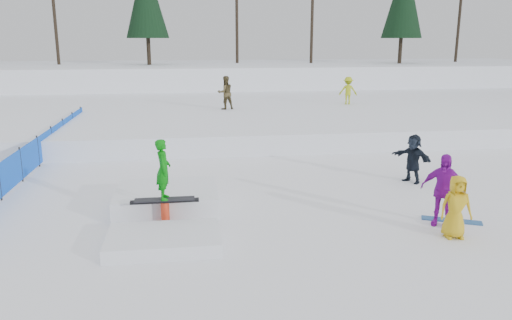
{
  "coord_description": "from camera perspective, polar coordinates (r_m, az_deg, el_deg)",
  "views": [
    {
      "loc": [
        -1.38,
        -11.2,
        4.35
      ],
      "look_at": [
        0.5,
        2.0,
        1.1
      ],
      "focal_mm": 35.0,
      "sensor_mm": 36.0,
      "label": 1
    }
  ],
  "objects": [
    {
      "name": "ground",
      "position": [
        12.09,
        -1.02,
        -7.38
      ],
      "size": [
        120.0,
        120.0,
        0.0
      ],
      "primitive_type": "plane",
      "color": "white"
    },
    {
      "name": "spectator_yellow",
      "position": [
        11.97,
        21.89,
        -4.99
      ],
      "size": [
        0.76,
        0.55,
        1.44
      ],
      "primitive_type": "imported",
      "rotation": [
        0.0,
        0.0,
        -0.14
      ],
      "color": "gold",
      "rests_on": "ground"
    },
    {
      "name": "spectator_dark",
      "position": [
        16.12,
        17.51,
        0.18
      ],
      "size": [
        1.06,
        1.45,
        1.51
      ],
      "primitive_type": "imported",
      "rotation": [
        0.0,
        0.0,
        -1.08
      ],
      "color": "black",
      "rests_on": "ground"
    },
    {
      "name": "snow_midrise",
      "position": [
        27.52,
        -5.18,
        5.38
      ],
      "size": [
        50.0,
        18.0,
        0.8
      ],
      "primitive_type": "cube",
      "color": "white",
      "rests_on": "ground"
    },
    {
      "name": "loose_board_teal",
      "position": [
        13.21,
        21.43,
        -6.44
      ],
      "size": [
        1.38,
        0.86,
        0.03
      ],
      "primitive_type": "cube",
      "rotation": [
        0.0,
        0.0,
        -0.45
      ],
      "color": "#275388",
      "rests_on": "ground"
    },
    {
      "name": "walker_olive",
      "position": [
        25.9,
        -3.52,
        7.69
      ],
      "size": [
        0.98,
        0.86,
        1.7
      ],
      "primitive_type": "imported",
      "rotation": [
        0.0,
        0.0,
        3.44
      ],
      "color": "#453B20",
      "rests_on": "snow_midrise"
    },
    {
      "name": "jib_rail_feature",
      "position": [
        12.61,
        -10.23,
        -5.23
      ],
      "size": [
        2.6,
        4.4,
        2.11
      ],
      "color": "white",
      "rests_on": "ground"
    },
    {
      "name": "safety_fence",
      "position": [
        18.9,
        -23.64,
        0.94
      ],
      "size": [
        0.05,
        16.0,
        1.1
      ],
      "color": "blue",
      "rests_on": "ground"
    },
    {
      "name": "snow_berm",
      "position": [
        41.34,
        -6.26,
        9.24
      ],
      "size": [
        60.0,
        14.0,
        2.4
      ],
      "primitive_type": "cube",
      "color": "white",
      "rests_on": "ground"
    },
    {
      "name": "walker_ygreen",
      "position": [
        28.34,
        10.47,
        7.81
      ],
      "size": [
        1.09,
        0.79,
        1.51
      ],
      "primitive_type": "imported",
      "rotation": [
        0.0,
        0.0,
        2.88
      ],
      "color": "#A5B616",
      "rests_on": "snow_midrise"
    },
    {
      "name": "spectator_purple",
      "position": [
        12.58,
        20.57,
        -3.22
      ],
      "size": [
        1.06,
        0.99,
        1.75
      ],
      "primitive_type": "imported",
      "rotation": [
        0.0,
        0.0,
        -0.7
      ],
      "color": "purple",
      "rests_on": "ground"
    }
  ]
}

